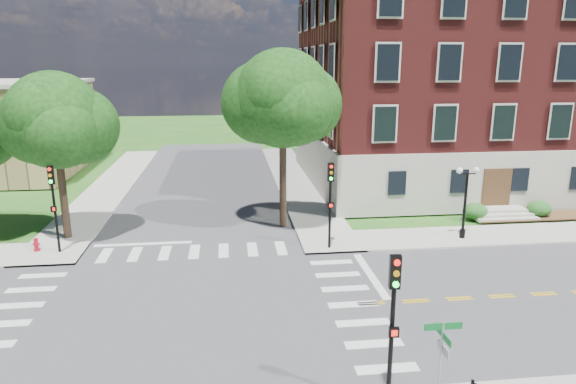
{
  "coord_description": "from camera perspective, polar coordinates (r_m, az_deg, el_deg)",
  "views": [
    {
      "loc": [
        2.0,
        -19.78,
        10.26
      ],
      "look_at": [
        5.23,
        7.44,
        3.2
      ],
      "focal_mm": 32.0,
      "sensor_mm": 36.0,
      "label": 1
    }
  ],
  "objects": [
    {
      "name": "crosswalk_east",
      "position": [
        22.88,
        7.27,
        -12.33
      ],
      "size": [
        2.2,
        10.2,
        0.02
      ],
      "primitive_type": null,
      "color": "silver",
      "rests_on": "ground"
    },
    {
      "name": "ground",
      "position": [
        22.37,
        -11.44,
        -13.17
      ],
      "size": [
        160.0,
        160.0,
        0.0
      ],
      "primitive_type": "plane",
      "color": "#1F5A19",
      "rests_on": "ground"
    },
    {
      "name": "tree_c",
      "position": [
        31.7,
        -24.48,
        7.24
      ],
      "size": [
        5.45,
        5.45,
        9.62
      ],
      "color": "black",
      "rests_on": "ground"
    },
    {
      "name": "main_building",
      "position": [
        47.25,
        21.4,
        11.14
      ],
      "size": [
        30.6,
        22.4,
        16.5
      ],
      "color": "#AAA496",
      "rests_on": "ground"
    },
    {
      "name": "traffic_signal_se",
      "position": [
        15.58,
        11.59,
        -12.89
      ],
      "size": [
        0.35,
        0.39,
        4.8
      ],
      "color": "black",
      "rests_on": "ground"
    },
    {
      "name": "tree_d",
      "position": [
        31.01,
        -0.59,
        10.31
      ],
      "size": [
        5.89,
        5.89,
        10.88
      ],
      "color": "black",
      "rests_on": "ground"
    },
    {
      "name": "traffic_signal_nw",
      "position": [
        29.92,
        -24.62,
        -0.58
      ],
      "size": [
        0.38,
        0.46,
        4.8
      ],
      "color": "black",
      "rests_on": "ground"
    },
    {
      "name": "fire_hydrant",
      "position": [
        31.38,
        -26.18,
        -5.29
      ],
      "size": [
        0.35,
        0.35,
        0.75
      ],
      "color": "#A00C19",
      "rests_on": "ground"
    },
    {
      "name": "stop_bar_east",
      "position": [
        25.89,
        9.15,
        -9.1
      ],
      "size": [
        0.4,
        5.5,
        0.0
      ],
      "primitive_type": "cube",
      "color": "silver",
      "rests_on": "ground"
    },
    {
      "name": "traffic_signal_ne",
      "position": [
        27.95,
        4.72,
        -0.27
      ],
      "size": [
        0.34,
        0.37,
        4.8
      ],
      "color": "black",
      "rests_on": "ground"
    },
    {
      "name": "road_ew",
      "position": [
        22.37,
        -11.44,
        -13.15
      ],
      "size": [
        90.0,
        12.0,
        0.01
      ],
      "primitive_type": "cube",
      "color": "#3D3D3F",
      "rests_on": "ground"
    },
    {
      "name": "street_sign_pole",
      "position": [
        15.68,
        16.67,
        -16.71
      ],
      "size": [
        1.1,
        1.1,
        3.1
      ],
      "color": "gray",
      "rests_on": "ground"
    },
    {
      "name": "road_ns",
      "position": [
        22.37,
        -11.44,
        -13.15
      ],
      "size": [
        12.0,
        90.0,
        0.01
      ],
      "primitive_type": "cube",
      "color": "#3D3D3F",
      "rests_on": "ground"
    },
    {
      "name": "twin_lamp_west",
      "position": [
        31.35,
        19.11,
        -0.66
      ],
      "size": [
        1.36,
        0.36,
        4.23
      ],
      "color": "black",
      "rests_on": "ground"
    },
    {
      "name": "sidewalk_ne",
      "position": [
        38.97,
        13.56,
        -1.15
      ],
      "size": [
        34.0,
        34.0,
        0.12
      ],
      "color": "#9E9B93",
      "rests_on": "ground"
    }
  ]
}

